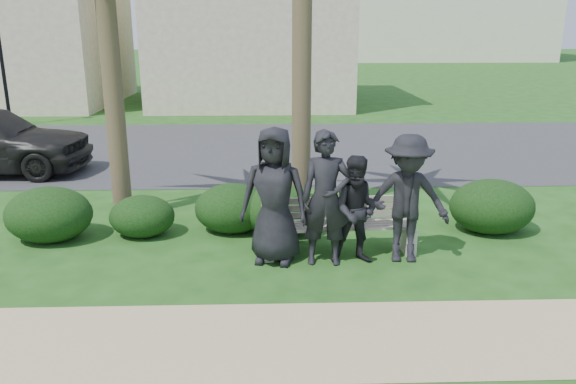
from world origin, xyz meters
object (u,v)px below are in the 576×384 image
(park_bench, at_px, (338,230))
(man_d, at_px, (407,199))
(man_a, at_px, (274,196))
(man_b, at_px, (326,199))
(man_c, at_px, (358,210))

(park_bench, relative_size, man_d, 1.23)
(man_a, bearing_deg, park_bench, 29.62)
(park_bench, distance_m, man_a, 1.14)
(park_bench, bearing_deg, man_d, -22.91)
(park_bench, distance_m, man_b, 0.74)
(man_a, distance_m, man_c, 1.17)
(man_c, bearing_deg, park_bench, 121.58)
(man_b, height_order, man_d, man_b)
(man_b, distance_m, man_c, 0.49)
(park_bench, bearing_deg, man_b, -124.94)
(man_b, bearing_deg, man_c, 2.74)
(man_c, bearing_deg, man_a, 174.86)
(park_bench, distance_m, man_d, 1.11)
(man_a, height_order, man_d, man_a)
(man_a, relative_size, man_d, 1.06)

